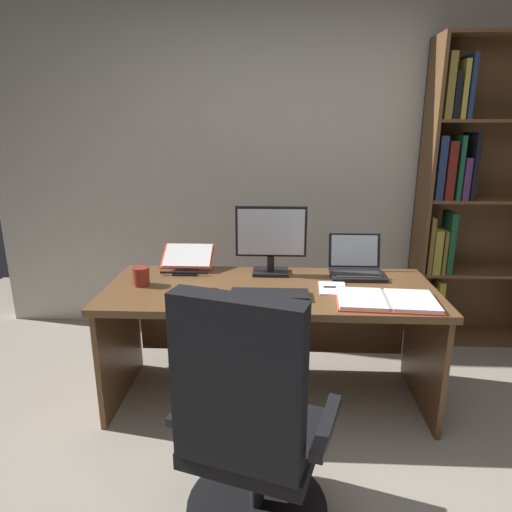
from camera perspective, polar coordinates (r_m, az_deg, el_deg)
name	(u,v)px	position (r m, az deg, el deg)	size (l,w,h in m)	color
wall_back	(299,150)	(3.55, 5.48, 13.19)	(4.81, 0.12, 2.84)	beige
desk	(270,312)	(2.71, 1.80, -7.11)	(1.87, 0.76, 0.72)	brown
bookshelf	(468,198)	(3.61, 25.28, 6.62)	(0.89, 0.33, 2.19)	brown
office_chair	(249,437)	(1.86, -0.89, -21.97)	(0.70, 0.61, 1.07)	black
monitor	(271,241)	(2.74, 1.91, 1.93)	(0.43, 0.16, 0.42)	black
laptop	(356,267)	(2.83, 12.58, -1.32)	(0.32, 0.29, 0.23)	black
keyboard	(269,295)	(2.42, 1.72, -4.92)	(0.42, 0.15, 0.02)	black
computer_mouse	(214,292)	(2.44, -5.36, -4.61)	(0.06, 0.10, 0.04)	black
reading_stand_with_book	(188,258)	(2.89, -8.67, -0.30)	(0.33, 0.26, 0.14)	black
open_binder	(386,300)	(2.44, 16.22, -5.40)	(0.54, 0.34, 0.02)	#DB422D
notepad	(333,288)	(2.56, 9.69, -4.08)	(0.15, 0.21, 0.01)	white
pen	(336,287)	(2.56, 10.14, -3.89)	(0.01, 0.01, 0.14)	black
coffee_mug	(141,276)	(2.66, -14.37, -2.51)	(0.10, 0.10, 0.11)	maroon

